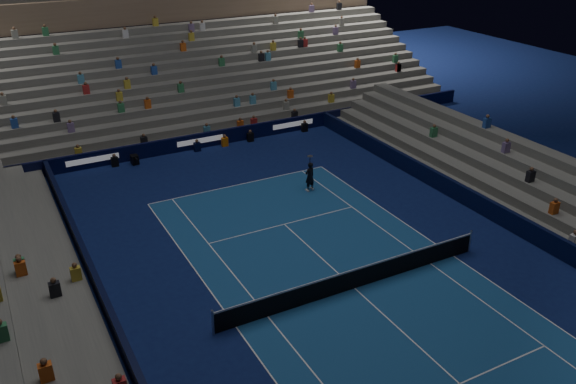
# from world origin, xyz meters

# --- Properties ---
(ground) EXTENTS (90.00, 90.00, 0.00)m
(ground) POSITION_xyz_m (0.00, 0.00, 0.00)
(ground) COLOR #0C184C
(ground) RESTS_ON ground
(court_surface) EXTENTS (10.97, 23.77, 0.01)m
(court_surface) POSITION_xyz_m (0.00, 0.00, 0.01)
(court_surface) COLOR navy
(court_surface) RESTS_ON ground
(sponsor_barrier_far) EXTENTS (44.00, 0.25, 1.00)m
(sponsor_barrier_far) POSITION_xyz_m (0.00, 18.50, 0.50)
(sponsor_barrier_far) COLOR black
(sponsor_barrier_far) RESTS_ON ground
(sponsor_barrier_east) EXTENTS (0.25, 37.00, 1.00)m
(sponsor_barrier_east) POSITION_xyz_m (9.70, 0.00, 0.50)
(sponsor_barrier_east) COLOR black
(sponsor_barrier_east) RESTS_ON ground
(sponsor_barrier_west) EXTENTS (0.25, 37.00, 1.00)m
(sponsor_barrier_west) POSITION_xyz_m (-9.70, 0.00, 0.50)
(sponsor_barrier_west) COLOR black
(sponsor_barrier_west) RESTS_ON ground
(grandstand_main) EXTENTS (44.00, 15.20, 11.20)m
(grandstand_main) POSITION_xyz_m (0.00, 27.90, 3.38)
(grandstand_main) COLOR #63635E
(grandstand_main) RESTS_ON ground
(grandstand_east) EXTENTS (5.00, 37.00, 2.50)m
(grandstand_east) POSITION_xyz_m (13.17, 0.00, 0.92)
(grandstand_east) COLOR slate
(grandstand_east) RESTS_ON ground
(grandstand_west) EXTENTS (5.00, 37.00, 2.50)m
(grandstand_west) POSITION_xyz_m (-13.17, 0.00, 0.92)
(grandstand_west) COLOR #63635F
(grandstand_west) RESTS_ON ground
(tennis_net) EXTENTS (12.90, 0.10, 1.10)m
(tennis_net) POSITION_xyz_m (0.00, 0.00, 0.50)
(tennis_net) COLOR #B2B2B7
(tennis_net) RESTS_ON ground
(tennis_player) EXTENTS (0.69, 0.52, 1.72)m
(tennis_player) POSITION_xyz_m (3.15, 9.31, 0.86)
(tennis_player) COLOR black
(tennis_player) RESTS_ON ground
(broadcast_camera) EXTENTS (0.44, 0.88, 0.58)m
(broadcast_camera) POSITION_xyz_m (-4.58, 17.78, 0.30)
(broadcast_camera) COLOR black
(broadcast_camera) RESTS_ON ground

